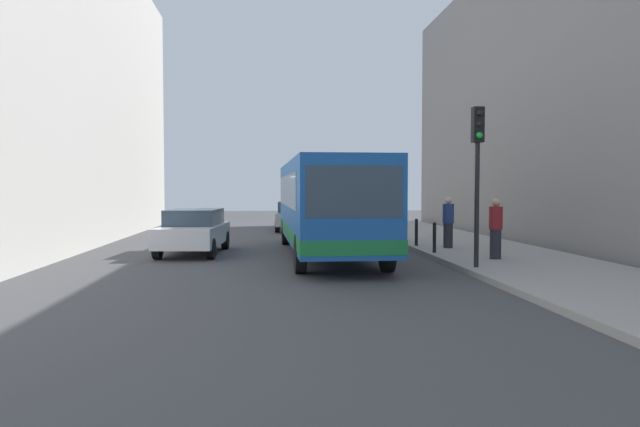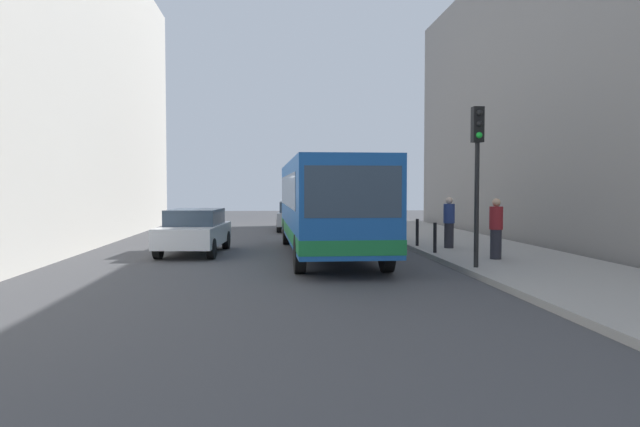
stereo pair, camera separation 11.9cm
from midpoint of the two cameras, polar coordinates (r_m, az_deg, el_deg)
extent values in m
plane|color=#424244|center=(16.77, 1.28, -5.00)|extent=(80.00, 80.00, 0.00)
cube|color=#9E9991|center=(18.15, 18.54, -4.32)|extent=(4.40, 40.00, 0.15)
cube|color=gray|center=(24.75, 28.23, 11.10)|extent=(7.00, 32.00, 12.03)
cube|color=#19519E|center=(18.93, 0.83, 1.17)|extent=(2.66, 11.04, 2.50)
cube|color=#197238|center=(18.98, 0.83, -1.70)|extent=(2.68, 11.06, 0.36)
cube|color=#2D3D4C|center=(13.50, 3.49, 2.12)|extent=(2.26, 0.09, 1.20)
cube|color=#2D3D4C|center=(19.42, 0.67, 2.23)|extent=(2.66, 9.44, 1.00)
cylinder|color=black|center=(15.35, 6.71, -3.83)|extent=(0.29, 1.00, 1.00)
cylinder|color=black|center=(15.03, -1.76, -3.95)|extent=(0.29, 1.00, 1.00)
cylinder|color=black|center=(23.00, 2.52, -1.72)|extent=(0.29, 1.00, 1.00)
cylinder|color=black|center=(22.79, -3.12, -1.76)|extent=(0.29, 1.00, 1.00)
cube|color=silver|center=(19.98, -11.90, -2.00)|extent=(2.13, 4.52, 0.64)
cube|color=#2D3D4C|center=(20.09, -11.83, -0.32)|extent=(1.78, 2.58, 0.52)
cylinder|color=black|center=(18.39, -10.30, -3.38)|extent=(0.27, 0.65, 0.64)
cylinder|color=black|center=(18.74, -15.26, -3.32)|extent=(0.27, 0.65, 0.64)
cylinder|color=black|center=(21.34, -8.93, -2.56)|extent=(0.27, 0.65, 0.64)
cylinder|color=black|center=(21.64, -13.24, -2.53)|extent=(0.27, 0.65, 0.64)
cube|color=#A5A8AD|center=(30.32, -2.27, -0.44)|extent=(1.98, 4.47, 0.64)
cube|color=#2D3D4C|center=(30.45, -2.27, 0.66)|extent=(1.70, 2.53, 0.52)
cylinder|color=black|center=(28.86, -0.63, -1.22)|extent=(0.25, 0.65, 0.64)
cylinder|color=black|center=(28.85, -3.88, -1.23)|extent=(0.25, 0.65, 0.64)
cylinder|color=black|center=(31.85, -0.80, -0.87)|extent=(0.25, 0.65, 0.64)
cylinder|color=black|center=(31.84, -3.75, -0.88)|extent=(0.25, 0.65, 0.64)
cylinder|color=black|center=(15.57, 15.16, 0.80)|extent=(0.12, 0.12, 3.20)
cube|color=black|center=(15.65, 15.25, 8.32)|extent=(0.28, 0.24, 0.90)
sphere|color=black|center=(15.56, 15.43, 9.39)|extent=(0.16, 0.16, 0.16)
sphere|color=black|center=(15.53, 15.42, 8.37)|extent=(0.16, 0.16, 0.16)
sphere|color=green|center=(15.50, 15.40, 7.34)|extent=(0.16, 0.16, 0.16)
cylinder|color=black|center=(18.86, 11.26, -2.31)|extent=(0.11, 0.11, 0.95)
cylinder|color=black|center=(21.01, 9.57, -1.81)|extent=(0.11, 0.11, 0.95)
cylinder|color=black|center=(23.17, 8.19, -1.40)|extent=(0.11, 0.11, 0.95)
cylinder|color=#26262D|center=(17.61, 16.87, -2.87)|extent=(0.32, 0.32, 0.85)
cylinder|color=maroon|center=(17.55, 16.90, -0.42)|extent=(0.38, 0.38, 0.66)
sphere|color=tan|center=(17.54, 16.92, 1.03)|extent=(0.23, 0.23, 0.23)
cylinder|color=#26262D|center=(20.44, 12.56, -2.10)|extent=(0.32, 0.32, 0.85)
cylinder|color=navy|center=(20.40, 12.58, 0.00)|extent=(0.38, 0.38, 0.65)
sphere|color=beige|center=(20.39, 12.59, 1.24)|extent=(0.23, 0.23, 0.23)
camera|label=1|loc=(0.06, -89.80, 0.01)|focal=32.99mm
camera|label=2|loc=(0.06, 90.20, -0.01)|focal=32.99mm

